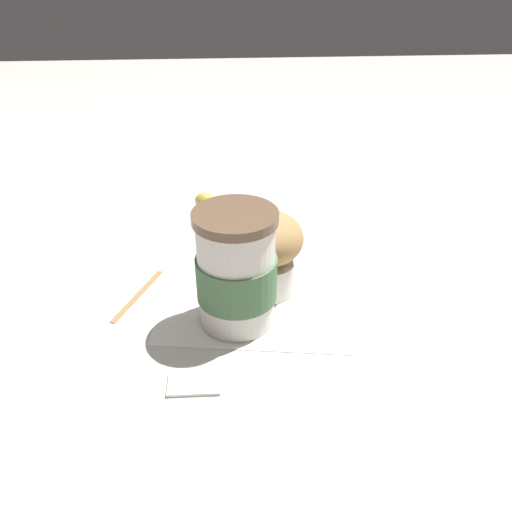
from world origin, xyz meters
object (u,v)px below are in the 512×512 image
Objects in this scene: muffin at (268,250)px; banana at (239,228)px; sugar_packet at (194,381)px; coffee_cup at (236,271)px.

banana is at bearing 12.80° from muffin.
sugar_packet is (-0.15, 0.08, -0.05)m from muffin.
coffee_cup is 0.06m from muffin.
sugar_packet is at bearing 154.38° from coffee_cup.
banana is (0.18, -0.01, -0.05)m from coffee_cup.
sugar_packet is (-0.09, 0.05, -0.06)m from coffee_cup.
coffee_cup reaches higher than sugar_packet.
sugar_packet is at bearing 150.11° from muffin.
muffin is at bearing -29.89° from sugar_packet.
muffin is at bearing -167.20° from banana.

